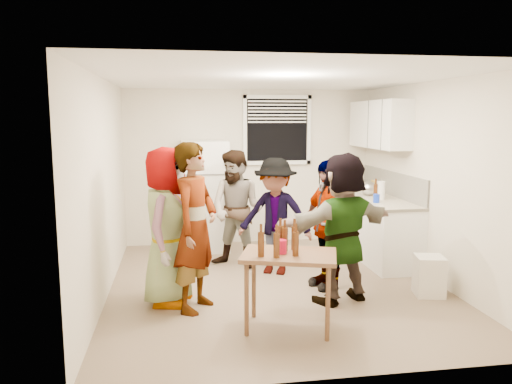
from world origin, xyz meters
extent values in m
cube|color=white|center=(-0.75, 1.88, 0.85)|extent=(0.70, 0.70, 1.70)
cube|color=white|center=(1.70, 1.15, 0.43)|extent=(0.60, 2.20, 0.86)
cube|color=beige|center=(1.70, 1.15, 0.88)|extent=(0.64, 2.22, 0.04)
cube|color=#A9A59A|center=(1.99, 1.15, 1.08)|extent=(0.03, 2.20, 0.36)
cube|color=white|center=(1.83, 1.35, 1.95)|extent=(0.34, 1.60, 0.70)
cylinder|color=white|center=(1.68, 0.84, 0.90)|extent=(0.12, 0.12, 0.26)
cylinder|color=black|center=(1.75, 2.10, 0.90)|extent=(0.08, 0.08, 0.32)
cylinder|color=#47230C|center=(1.60, 0.84, 0.90)|extent=(0.06, 0.06, 0.22)
cylinder|color=#1536CC|center=(1.51, 0.57, 0.90)|extent=(0.09, 0.09, 0.12)
cube|color=gold|center=(1.92, 1.64, 0.98)|extent=(0.02, 0.20, 0.17)
cube|color=silver|center=(1.69, -0.61, 0.25)|extent=(0.37, 0.37, 0.46)
cylinder|color=#47230C|center=(-0.15, -1.14, 0.76)|extent=(0.06, 0.06, 0.23)
cylinder|color=#B80B2D|center=(-0.20, -1.24, 0.76)|extent=(0.10, 0.10, 0.13)
imported|color=gray|center=(-1.30, -0.36, 0.00)|extent=(1.91, 1.30, 0.55)
imported|color=#141933|center=(-0.99, -0.60, 0.00)|extent=(1.89, 1.45, 0.43)
imported|color=brown|center=(-0.37, 0.85, 0.00)|extent=(1.53, 1.79, 0.61)
imported|color=#38393D|center=(0.09, 0.51, 0.00)|extent=(1.56, 1.81, 0.57)
imported|color=black|center=(0.60, -0.13, 0.00)|extent=(1.76, 1.33, 0.38)
imported|color=#C0754F|center=(0.63, -0.61, 0.00)|extent=(2.04, 2.11, 0.50)
camera|label=1|loc=(-1.17, -5.79, 2.04)|focal=35.00mm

